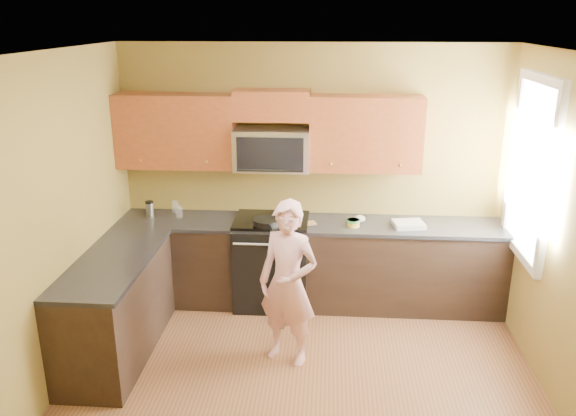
# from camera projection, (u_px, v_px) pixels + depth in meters

# --- Properties ---
(floor) EXTENTS (4.00, 4.00, 0.00)m
(floor) POSITION_uv_depth(u_px,v_px,m) (301.00, 401.00, 4.65)
(floor) COLOR brown
(floor) RESTS_ON ground
(ceiling) EXTENTS (4.00, 4.00, 0.00)m
(ceiling) POSITION_uv_depth(u_px,v_px,m) (304.00, 55.00, 3.80)
(ceiling) COLOR white
(ceiling) RESTS_ON ground
(wall_back) EXTENTS (4.00, 0.00, 4.00)m
(wall_back) POSITION_uv_depth(u_px,v_px,m) (312.00, 174.00, 6.12)
(wall_back) COLOR olive
(wall_back) RESTS_ON ground
(wall_left) EXTENTS (0.00, 4.00, 4.00)m
(wall_left) POSITION_uv_depth(u_px,v_px,m) (38.00, 238.00, 4.36)
(wall_left) COLOR olive
(wall_left) RESTS_ON ground
(cabinet_back_run) EXTENTS (4.00, 0.60, 0.88)m
(cabinet_back_run) POSITION_uv_depth(u_px,v_px,m) (310.00, 264.00, 6.12)
(cabinet_back_run) COLOR black
(cabinet_back_run) RESTS_ON floor
(cabinet_left_run) EXTENTS (0.60, 1.60, 0.88)m
(cabinet_left_run) POSITION_uv_depth(u_px,v_px,m) (116.00, 309.00, 5.20)
(cabinet_left_run) COLOR black
(cabinet_left_run) RESTS_ON floor
(countertop_back) EXTENTS (4.00, 0.62, 0.04)m
(countertop_back) POSITION_uv_depth(u_px,v_px,m) (310.00, 224.00, 5.97)
(countertop_back) COLOR black
(countertop_back) RESTS_ON cabinet_back_run
(countertop_left) EXTENTS (0.62, 1.60, 0.04)m
(countertop_left) POSITION_uv_depth(u_px,v_px,m) (113.00, 262.00, 5.05)
(countertop_left) COLOR black
(countertop_left) RESTS_ON cabinet_left_run
(stove) EXTENTS (0.76, 0.65, 0.95)m
(stove) POSITION_uv_depth(u_px,v_px,m) (272.00, 261.00, 6.11)
(stove) COLOR black
(stove) RESTS_ON floor
(microwave) EXTENTS (0.76, 0.40, 0.42)m
(microwave) POSITION_uv_depth(u_px,v_px,m) (272.00, 169.00, 5.92)
(microwave) COLOR silver
(microwave) RESTS_ON wall_back
(upper_cab_left) EXTENTS (1.22, 0.33, 0.75)m
(upper_cab_left) POSITION_uv_depth(u_px,v_px,m) (178.00, 166.00, 6.03)
(upper_cab_left) COLOR brown
(upper_cab_left) RESTS_ON wall_back
(upper_cab_right) EXTENTS (1.12, 0.33, 0.75)m
(upper_cab_right) POSITION_uv_depth(u_px,v_px,m) (364.00, 170.00, 5.89)
(upper_cab_right) COLOR brown
(upper_cab_right) RESTS_ON wall_back
(upper_cab_over_mw) EXTENTS (0.76, 0.33, 0.30)m
(upper_cab_over_mw) POSITION_uv_depth(u_px,v_px,m) (272.00, 105.00, 5.75)
(upper_cab_over_mw) COLOR brown
(upper_cab_over_mw) RESTS_ON wall_back
(window) EXTENTS (0.06, 1.06, 1.66)m
(window) POSITION_uv_depth(u_px,v_px,m) (532.00, 169.00, 5.13)
(window) COLOR white
(window) RESTS_ON wall_right
(woman) EXTENTS (0.64, 0.53, 1.49)m
(woman) POSITION_uv_depth(u_px,v_px,m) (288.00, 283.00, 5.00)
(woman) COLOR pink
(woman) RESTS_ON floor
(frying_pan) EXTENTS (0.41, 0.55, 0.06)m
(frying_pan) POSITION_uv_depth(u_px,v_px,m) (267.00, 225.00, 5.81)
(frying_pan) COLOR black
(frying_pan) RESTS_ON stove
(butter_tub) EXTENTS (0.17, 0.17, 0.10)m
(butter_tub) POSITION_uv_depth(u_px,v_px,m) (353.00, 226.00, 5.84)
(butter_tub) COLOR yellow
(butter_tub) RESTS_ON countertop_back
(toast_slice) EXTENTS (0.14, 0.14, 0.01)m
(toast_slice) POSITION_uv_depth(u_px,v_px,m) (310.00, 223.00, 5.91)
(toast_slice) COLOR #B27F47
(toast_slice) RESTS_ON countertop_back
(napkin_a) EXTENTS (0.14, 0.14, 0.06)m
(napkin_a) POSITION_uv_depth(u_px,v_px,m) (289.00, 224.00, 5.81)
(napkin_a) COLOR silver
(napkin_a) RESTS_ON countertop_back
(napkin_b) EXTENTS (0.15, 0.16, 0.07)m
(napkin_b) POSITION_uv_depth(u_px,v_px,m) (360.00, 219.00, 5.97)
(napkin_b) COLOR silver
(napkin_b) RESTS_ON countertop_back
(dish_towel) EXTENTS (0.33, 0.28, 0.05)m
(dish_towel) POSITION_uv_depth(u_px,v_px,m) (409.00, 224.00, 5.83)
(dish_towel) COLOR white
(dish_towel) RESTS_ON countertop_back
(travel_mug) EXTENTS (0.11, 0.11, 0.18)m
(travel_mug) POSITION_uv_depth(u_px,v_px,m) (150.00, 217.00, 6.10)
(travel_mug) COLOR silver
(travel_mug) RESTS_ON countertop_back
(glass_a) EXTENTS (0.08, 0.08, 0.12)m
(glass_a) POSITION_uv_depth(u_px,v_px,m) (179.00, 212.00, 6.08)
(glass_a) COLOR silver
(glass_a) RESTS_ON countertop_back
(glass_b) EXTENTS (0.08, 0.08, 0.12)m
(glass_b) POSITION_uv_depth(u_px,v_px,m) (175.00, 207.00, 6.26)
(glass_b) COLOR silver
(glass_b) RESTS_ON countertop_back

